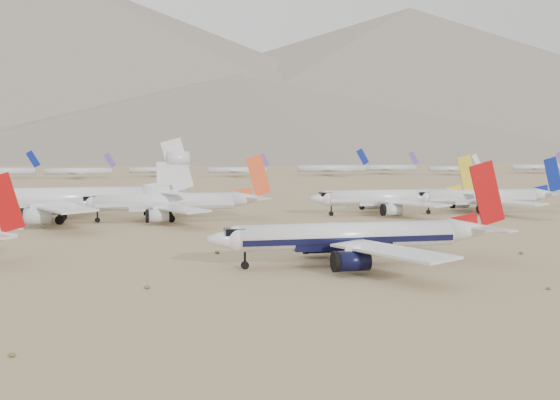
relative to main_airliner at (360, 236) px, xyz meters
name	(u,v)px	position (x,y,z in m)	size (l,w,h in m)	color
ground	(401,260)	(8.41, 2.66, -4.82)	(7000.00, 7000.00, 0.00)	#907954
main_airliner	(360,236)	(0.00, 0.00, 0.00)	(49.69, 48.54, 17.54)	silver
row2_navy_widebody	(486,197)	(65.63, 76.70, -0.19)	(46.58, 45.55, 16.57)	silver
row2_gold_tail	(395,198)	(37.30, 77.93, -0.02)	(48.27, 47.20, 17.19)	silver
row2_orange_tail	(173,202)	(-26.23, 74.71, 0.10)	(49.20, 48.13, 17.55)	silver
row2_white_trijet	(67,198)	(-53.14, 76.61, 1.56)	(62.17, 60.75, 22.03)	silver
distant_storage_row	(256,169)	(41.71, 320.30, -0.48)	(621.21, 57.51, 15.06)	silver
mountain_range	(172,74)	(78.59, 1650.68, 185.49)	(7354.00, 3024.00, 470.00)	slate
foothills	(440,118)	(535.08, 1102.66, 62.33)	(4637.50, 1395.00, 155.00)	slate
desert_scrub	(399,293)	(-2.68, -23.83, -4.54)	(247.37, 121.67, 0.63)	brown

